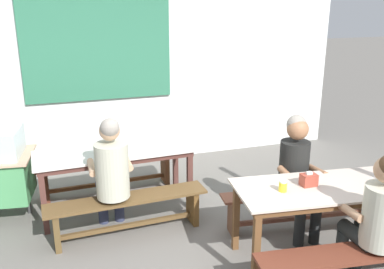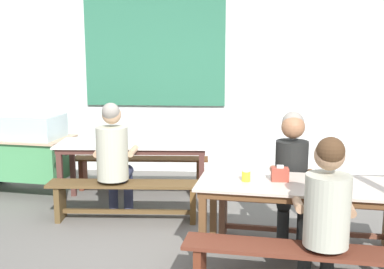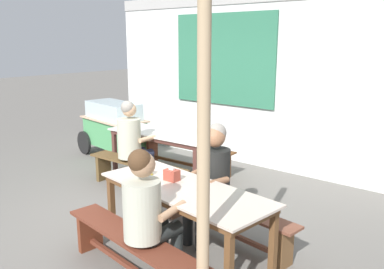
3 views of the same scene
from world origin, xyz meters
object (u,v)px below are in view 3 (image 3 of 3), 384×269
(dining_table_near, at_px, (184,195))
(person_left_back_turned, at_px, (132,139))
(tissue_box, at_px, (172,175))
(food_cart, at_px, (114,125))
(dining_table_far, at_px, (163,137))
(person_right_near_table, at_px, (212,175))
(condiment_jar, at_px, (149,171))
(bench_near_back, at_px, (224,214))
(bench_far_front, at_px, (137,170))
(bench_near_front, at_px, (136,251))
(bench_far_back, at_px, (186,154))
(person_near_front, at_px, (147,209))
(wooden_support_post, at_px, (203,164))

(dining_table_near, xyz_separation_m, person_left_back_turned, (-1.92, 1.07, 0.05))
(person_left_back_turned, height_order, tissue_box, person_left_back_turned)
(dining_table_near, distance_m, food_cart, 3.91)
(food_cart, relative_size, person_left_back_turned, 1.29)
(dining_table_far, height_order, person_right_near_table, person_right_near_table)
(dining_table_far, xyz_separation_m, condiment_jar, (1.29, -1.57, 0.13))
(dining_table_near, xyz_separation_m, bench_near_back, (0.07, 0.58, -0.39))
(bench_far_front, relative_size, food_cart, 1.02)
(bench_near_front, xyz_separation_m, tissue_box, (-0.16, 0.66, 0.51))
(dining_table_near, height_order, person_right_near_table, person_right_near_table)
(person_right_near_table, distance_m, tissue_box, 0.50)
(dining_table_near, height_order, bench_far_back, dining_table_near)
(person_near_front, bearing_deg, condiment_jar, 134.17)
(dining_table_far, relative_size, wooden_support_post, 0.71)
(food_cart, xyz_separation_m, tissue_box, (3.17, -1.87, 0.22))
(dining_table_far, relative_size, bench_far_back, 1.01)
(dining_table_near, xyz_separation_m, bench_far_front, (-1.78, 1.02, -0.39))
(dining_table_near, relative_size, bench_far_front, 1.12)
(tissue_box, height_order, wooden_support_post, wooden_support_post)
(person_right_near_table, relative_size, person_left_back_turned, 0.98)
(bench_near_back, xyz_separation_m, wooden_support_post, (0.65, -1.21, 1.00))
(person_right_near_table, bearing_deg, food_cart, 157.00)
(dining_table_near, relative_size, person_near_front, 1.51)
(dining_table_near, bearing_deg, bench_near_back, 82.94)
(dining_table_near, relative_size, bench_near_front, 1.02)
(bench_far_back, distance_m, bench_near_back, 2.50)
(dining_table_near, distance_m, bench_far_front, 2.09)
(person_right_near_table, xyz_separation_m, person_left_back_turned, (-1.86, 0.54, 0.00))
(person_right_near_table, distance_m, condiment_jar, 0.68)
(condiment_jar, distance_m, wooden_support_post, 1.49)
(bench_far_back, xyz_separation_m, wooden_support_post, (2.55, -2.83, 1.01))
(tissue_box, xyz_separation_m, condiment_jar, (-0.29, -0.03, -0.01))
(dining_table_near, xyz_separation_m, bench_far_back, (-1.83, 2.20, -0.40))
(dining_table_far, distance_m, tissue_box, 2.21)
(dining_table_far, height_order, condiment_jar, condiment_jar)
(bench_near_front, bearing_deg, condiment_jar, 125.62)
(food_cart, bearing_deg, bench_far_front, -29.84)
(dining_table_near, bearing_deg, person_near_front, -85.69)
(dining_table_near, height_order, wooden_support_post, wooden_support_post)
(bench_near_front, distance_m, wooden_support_post, 1.27)
(person_left_back_turned, bearing_deg, wooden_support_post, -32.82)
(person_left_back_turned, bearing_deg, person_right_near_table, -16.26)
(bench_far_front, relative_size, bench_near_front, 0.91)
(bench_far_back, bearing_deg, dining_table_near, -50.21)
(bench_far_back, relative_size, person_left_back_turned, 1.38)
(person_right_near_table, relative_size, wooden_support_post, 0.50)
(person_left_back_turned, relative_size, tissue_box, 9.01)
(bench_far_front, xyz_separation_m, wooden_support_post, (2.50, -1.65, 1.00))
(person_right_near_table, height_order, condiment_jar, person_right_near_table)
(bench_far_back, distance_m, tissue_box, 2.72)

